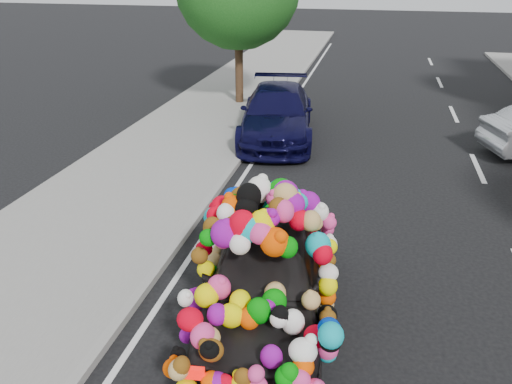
{
  "coord_description": "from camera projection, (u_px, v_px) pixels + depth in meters",
  "views": [
    {
      "loc": [
        0.84,
        -7.58,
        4.73
      ],
      "look_at": [
        -1.1,
        0.65,
        0.8
      ],
      "focal_mm": 35.0,
      "sensor_mm": 36.0,
      "label": 1
    }
  ],
  "objects": [
    {
      "name": "plush_art_car",
      "position": [
        266.0,
        253.0,
        6.93
      ],
      "size": [
        2.45,
        4.45,
        2.03
      ],
      "rotation": [
        0.0,
        0.0,
        0.11
      ],
      "color": "black",
      "rests_on": "ground"
    },
    {
      "name": "kerb",
      "position": [
        183.0,
        235.0,
        9.32
      ],
      "size": [
        0.15,
        60.0,
        0.13
      ],
      "primitive_type": "cube",
      "color": "gray",
      "rests_on": "ground"
    },
    {
      "name": "ground",
      "position": [
        308.0,
        254.0,
        8.86
      ],
      "size": [
        100.0,
        100.0,
        0.0
      ],
      "primitive_type": "plane",
      "color": "black",
      "rests_on": "ground"
    },
    {
      "name": "navy_sedan",
      "position": [
        277.0,
        113.0,
        14.45
      ],
      "size": [
        2.71,
        5.21,
        1.44
      ],
      "primitive_type": "imported",
      "rotation": [
        0.0,
        0.0,
        0.14
      ],
      "color": "black",
      "rests_on": "ground"
    },
    {
      "name": "sidewalk",
      "position": [
        89.0,
        224.0,
        9.73
      ],
      "size": [
        4.0,
        60.0,
        0.12
      ],
      "primitive_type": "cube",
      "color": "gray",
      "rests_on": "ground"
    }
  ]
}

